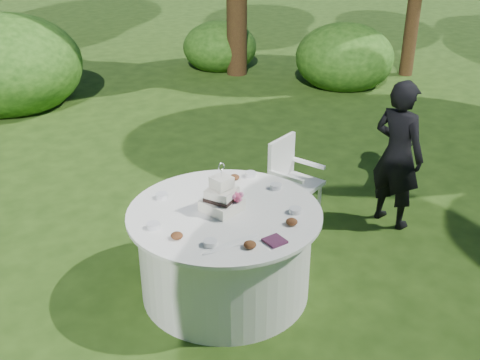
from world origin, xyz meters
name	(u,v)px	position (x,y,z in m)	size (l,w,h in m)	color
ground	(226,289)	(0.00, 0.00, 0.00)	(80.00, 80.00, 0.00)	#20390F
napkins	(275,241)	(0.04, -0.59, 0.78)	(0.14, 0.14, 0.02)	#4C203C
feather_plume	(231,244)	(-0.24, -0.45, 0.78)	(0.48, 0.07, 0.01)	white
guest	(398,155)	(2.04, 0.00, 0.75)	(0.55, 0.36, 1.51)	black
table	(225,251)	(0.00, 0.00, 0.39)	(1.56, 1.56, 0.77)	silver
cake	(222,198)	(-0.01, 0.01, 0.88)	(0.33, 0.33, 0.41)	white
chair	(290,175)	(1.19, 0.62, 0.52)	(0.54, 0.54, 0.89)	silver
votives	(226,204)	(0.05, 0.05, 0.79)	(1.26, 0.95, 0.04)	silver
petal_cups	(239,217)	(0.01, -0.19, 0.79)	(0.99, 1.06, 0.05)	#562D16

